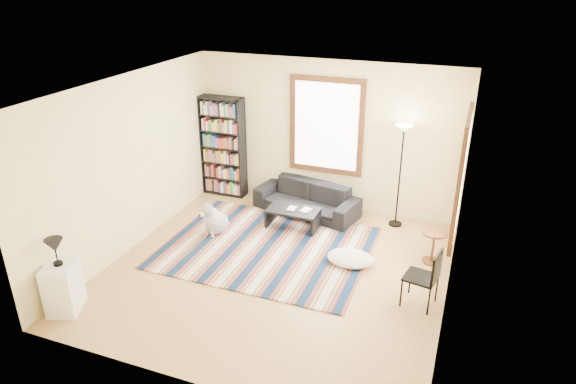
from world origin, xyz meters
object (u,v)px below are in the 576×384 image
(bookshelf, at_px, (223,147))
(folding_chair, at_px, (421,277))
(dog, at_px, (216,217))
(sofa, at_px, (307,199))
(side_table, at_px, (433,247))
(floor_lamp, at_px, (400,177))
(white_cabinet, at_px, (63,287))
(coffee_table, at_px, (293,218))
(floor_cushion, at_px, (350,258))

(bookshelf, height_order, folding_chair, bookshelf)
(bookshelf, relative_size, dog, 3.25)
(sofa, xyz_separation_m, side_table, (2.41, -0.97, -0.02))
(floor_lamp, xyz_separation_m, white_cabinet, (-3.74, -4.07, -0.58))
(coffee_table, height_order, folding_chair, folding_chair)
(bookshelf, relative_size, side_table, 3.70)
(floor_cushion, bearing_deg, floor_lamp, 74.71)
(coffee_table, distance_m, side_table, 2.46)
(bookshelf, bearing_deg, side_table, -16.25)
(floor_cushion, distance_m, white_cabinet, 4.16)
(floor_lamp, height_order, folding_chair, floor_lamp)
(bookshelf, distance_m, dog, 1.84)
(coffee_table, distance_m, white_cabinet, 3.90)
(folding_chair, bearing_deg, white_cabinet, -147.30)
(coffee_table, distance_m, folding_chair, 2.83)
(floor_cushion, height_order, white_cabinet, white_cabinet)
(white_cabinet, bearing_deg, floor_lamp, 25.38)
(sofa, height_order, folding_chair, folding_chair)
(floor_lamp, bearing_deg, bookshelf, 177.23)
(coffee_table, bearing_deg, side_table, -7.35)
(sofa, bearing_deg, dog, -120.61)
(bookshelf, height_order, floor_cushion, bookshelf)
(floor_cushion, height_order, side_table, side_table)
(bookshelf, bearing_deg, coffee_table, -26.92)
(dog, bearing_deg, white_cabinet, -91.24)
(sofa, relative_size, folding_chair, 2.28)
(floor_cushion, bearing_deg, dog, 176.02)
(coffee_table, bearing_deg, floor_lamp, 24.28)
(folding_chair, bearing_deg, bookshelf, 160.63)
(sofa, height_order, dog, dog)
(bookshelf, relative_size, folding_chair, 2.33)
(sofa, bearing_deg, floor_lamp, 15.58)
(coffee_table, bearing_deg, bookshelf, 153.08)
(coffee_table, distance_m, dog, 1.35)
(coffee_table, relative_size, dog, 1.46)
(folding_chair, bearing_deg, floor_lamp, 117.89)
(sofa, relative_size, bookshelf, 0.98)
(white_cabinet, bearing_deg, folding_chair, 0.13)
(dog, bearing_deg, folding_chair, 3.56)
(floor_lamp, distance_m, folding_chair, 2.42)
(coffee_table, xyz_separation_m, floor_lamp, (1.68, 0.76, 0.75))
(sofa, relative_size, floor_lamp, 1.05)
(sofa, relative_size, side_table, 3.62)
(side_table, bearing_deg, floor_lamp, 125.10)
(white_cabinet, xyz_separation_m, dog, (0.88, 2.67, -0.04))
(side_table, bearing_deg, white_cabinet, -146.35)
(floor_lamp, distance_m, white_cabinet, 5.56)
(bookshelf, distance_m, white_cabinet, 4.30)
(bookshelf, xyz_separation_m, dog, (0.65, -1.57, -0.69))
(side_table, bearing_deg, coffee_table, 172.65)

